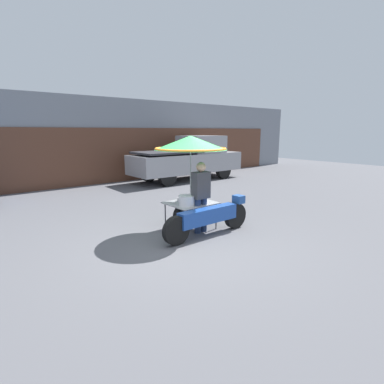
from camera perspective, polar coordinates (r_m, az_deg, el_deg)
ground_plane at (r=6.19m, az=-0.75°, el=-9.48°), size 36.00×36.00×0.00m
shopfront_building at (r=13.78m, az=-24.18°, el=8.81°), size 28.00×2.06×3.62m
vendor_motorcycle_cart at (r=6.58m, az=0.31°, el=5.69°), size 2.27×1.61×2.12m
vendor_person at (r=6.54m, az=1.70°, el=-0.34°), size 0.38×0.22×1.57m
pickup_truck at (r=13.80m, az=-0.51°, el=6.36°), size 5.32×1.79×2.00m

